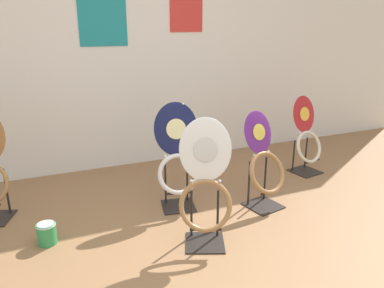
{
  "coord_description": "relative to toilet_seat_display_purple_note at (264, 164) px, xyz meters",
  "views": [
    {
      "loc": [
        -0.94,
        -1.61,
        1.55
      ],
      "look_at": [
        0.25,
        1.21,
        0.55
      ],
      "focal_mm": 35.0,
      "sensor_mm": 36.0,
      "label": 1
    }
  ],
  "objects": [
    {
      "name": "toilet_seat_display_purple_note",
      "position": [
        0.0,
        0.0,
        0.0
      ],
      "size": [
        0.41,
        0.38,
        0.83
      ],
      "color": "black",
      "rests_on": "ground_plane"
    },
    {
      "name": "toilet_seat_display_crimson_swirl",
      "position": [
        0.87,
        0.5,
        -0.03
      ],
      "size": [
        0.37,
        0.33,
        0.82
      ],
      "color": "black",
      "rests_on": "ground_plane"
    },
    {
      "name": "toilet_seat_display_navy_moon",
      "position": [
        -0.69,
        0.28,
        0.05
      ],
      "size": [
        0.41,
        0.34,
        0.92
      ],
      "color": "black",
      "rests_on": "ground_plane"
    },
    {
      "name": "paint_can",
      "position": [
        -1.78,
        0.09,
        -0.31
      ],
      "size": [
        0.14,
        0.14,
        0.16
      ],
      "color": "#2D8E4C",
      "rests_on": "ground_plane"
    },
    {
      "name": "toilet_seat_display_white_plain",
      "position": [
        -0.7,
        -0.33,
        0.07
      ],
      "size": [
        0.45,
        0.4,
        0.92
      ],
      "color": "black",
      "rests_on": "ground_plane"
    },
    {
      "name": "wall_back",
      "position": [
        -0.79,
        1.49,
        0.91
      ],
      "size": [
        8.0,
        0.07,
        2.6
      ],
      "color": "silver",
      "rests_on": "ground_plane"
    }
  ]
}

